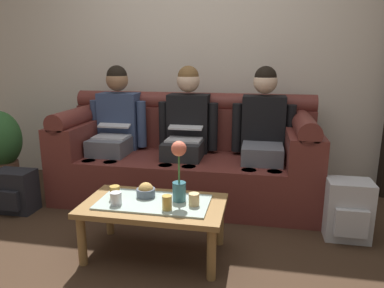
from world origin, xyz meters
name	(u,v)px	position (x,y,z in m)	size (l,w,h in m)	color
ground_plane	(150,263)	(0.00, 0.00, 0.00)	(14.00, 14.00, 0.00)	#382619
back_wall_patterned	(197,41)	(0.00, 1.70, 1.45)	(6.00, 0.12, 2.90)	beige
couch	(187,159)	(0.00, 1.17, 0.37)	(2.33, 0.88, 0.96)	maroon
person_left	(115,126)	(-0.69, 1.17, 0.66)	(0.56, 0.67, 1.22)	#595B66
person_middle	(186,129)	(0.00, 1.17, 0.66)	(0.56, 0.67, 1.22)	#232326
person_right	(263,131)	(0.69, 1.17, 0.66)	(0.56, 0.67, 1.22)	#595B66
coffee_table	(154,209)	(0.00, 0.12, 0.32)	(0.93, 0.52, 0.38)	olive
flower_vase	(179,171)	(0.16, 0.16, 0.58)	(0.10, 0.10, 0.40)	#336672
snack_bowl	(146,191)	(-0.07, 0.19, 0.42)	(0.13, 0.13, 0.10)	#4C5666
cup_near_left	(194,199)	(0.27, 0.10, 0.42)	(0.07, 0.07, 0.08)	#DBB77A
cup_near_right	(116,198)	(-0.22, 0.02, 0.42)	(0.07, 0.07, 0.08)	silver
cup_far_center	(115,193)	(-0.26, 0.11, 0.42)	(0.07, 0.07, 0.09)	gold
cup_far_left	(167,203)	(0.12, 0.01, 0.42)	(0.06, 0.06, 0.09)	gold
backpack_left	(15,192)	(-1.37, 0.55, 0.18)	(0.33, 0.25, 0.36)	black
backpack_right	(348,210)	(1.31, 0.59, 0.22)	(0.31, 0.28, 0.44)	#B7B7BC
potted_plant	(1,146)	(-1.88, 1.08, 0.43)	(0.40, 0.40, 0.78)	brown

